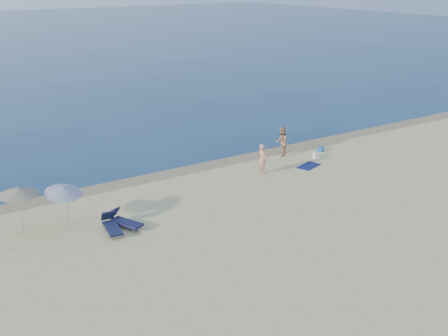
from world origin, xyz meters
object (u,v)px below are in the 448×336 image
object	(u,v)px
blue_cooler	(321,149)
umbrella_near	(63,190)
person_right	(282,142)
person_left	(262,159)

from	to	relation	value
blue_cooler	umbrella_near	xyz separation A→B (m)	(-18.42, -2.38, 1.80)
person_right	blue_cooler	world-z (taller)	person_right
blue_cooler	umbrella_near	size ratio (longest dim) A/B	0.19
person_left	umbrella_near	size ratio (longest dim) A/B	0.80
umbrella_near	blue_cooler	bearing A→B (deg)	-2.54
blue_cooler	person_left	bearing A→B (deg)	169.81
person_left	person_right	bearing A→B (deg)	-55.25
blue_cooler	umbrella_near	bearing A→B (deg)	164.56
blue_cooler	umbrella_near	distance (m)	18.66
person_right	blue_cooler	distance (m)	3.05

